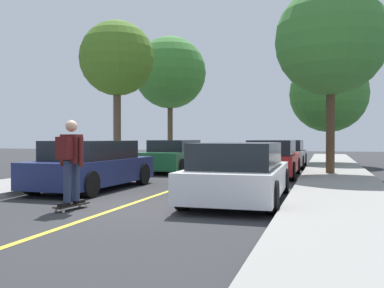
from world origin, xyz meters
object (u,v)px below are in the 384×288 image
at_px(parked_car_left_nearest, 93,165).
at_px(skateboarder, 70,157).
at_px(parked_car_right_nearest, 240,172).
at_px(street_tree_right_nearest, 331,41).
at_px(street_tree_right_near, 329,93).
at_px(skateboard, 72,205).
at_px(parked_car_right_near, 273,159).
at_px(parked_car_left_near, 174,156).
at_px(fire_hydrant, 101,164).
at_px(parked_car_right_far, 286,153).
at_px(street_tree_left_near, 170,73).
at_px(street_tree_left_nearest, 117,59).

bearing_deg(parked_car_left_nearest, skateboarder, -66.61).
relative_size(parked_car_right_nearest, street_tree_right_nearest, 0.67).
height_order(street_tree_right_near, skateboard, street_tree_right_near).
xyz_separation_m(street_tree_right_near, skateboarder, (-5.00, -16.32, -2.74)).
distance_m(parked_car_right_nearest, parked_car_right_near, 6.43).
xyz_separation_m(parked_car_right_near, skateboarder, (-2.96, -8.64, 0.39)).
bearing_deg(parked_car_left_near, fire_hydrant, -112.93).
relative_size(parked_car_left_nearest, parked_car_right_far, 0.98).
bearing_deg(skateboard, skateboarder, -98.10).
bearing_deg(fire_hydrant, parked_car_right_far, 53.95).
distance_m(parked_car_left_nearest, parked_car_right_far, 11.87).
height_order(parked_car_left_nearest, parked_car_right_nearest, parked_car_left_nearest).
distance_m(parked_car_left_nearest, street_tree_left_near, 12.60).
xyz_separation_m(parked_car_right_near, fire_hydrant, (-5.81, -2.45, -0.18)).
bearing_deg(skateboarder, parked_car_right_nearest, 36.74).
relative_size(parked_car_right_far, street_tree_left_near, 0.65).
height_order(parked_car_right_near, street_tree_right_near, street_tree_right_near).
bearing_deg(street_tree_left_near, street_tree_left_nearest, -90.00).
xyz_separation_m(parked_car_right_nearest, street_tree_left_nearest, (-6.35, 6.26, 4.03)).
relative_size(parked_car_right_near, street_tree_left_nearest, 0.73).
xyz_separation_m(street_tree_left_near, street_tree_right_near, (8.39, 1.57, -1.25)).
distance_m(parked_car_left_nearest, skateboarder, 3.40).
distance_m(parked_car_left_nearest, parked_car_right_nearest, 4.40).
bearing_deg(street_tree_right_near, street_tree_left_near, -169.40).
bearing_deg(parked_car_right_far, fire_hydrant, -126.05).
height_order(parked_car_left_near, street_tree_right_nearest, street_tree_right_nearest).
xyz_separation_m(street_tree_right_near, skateboard, (-5.00, -16.28, -3.71)).
distance_m(parked_car_right_near, street_tree_left_near, 9.84).
height_order(street_tree_right_nearest, fire_hydrant, street_tree_right_nearest).
bearing_deg(street_tree_right_nearest, street_tree_right_near, 90.00).
bearing_deg(fire_hydrant, skateboarder, -65.34).
bearing_deg(street_tree_right_nearest, street_tree_left_near, 146.26).
xyz_separation_m(parked_car_right_nearest, street_tree_right_near, (2.04, 14.10, 3.14)).
xyz_separation_m(parked_car_left_nearest, parked_car_left_near, (-0.00, 6.63, -0.00)).
height_order(parked_car_left_near, street_tree_left_near, street_tree_left_near).
height_order(parked_car_left_nearest, parked_car_right_near, parked_car_left_nearest).
bearing_deg(street_tree_right_near, parked_car_left_near, -133.95).
relative_size(parked_car_left_nearest, street_tree_left_nearest, 0.72).
height_order(parked_car_left_nearest, street_tree_left_near, street_tree_left_near).
bearing_deg(street_tree_right_nearest, parked_car_left_nearest, -136.40).
height_order(parked_car_right_nearest, street_tree_left_nearest, street_tree_left_nearest).
height_order(street_tree_left_near, skateboarder, street_tree_left_near).
height_order(parked_car_right_near, street_tree_left_near, street_tree_left_near).
distance_m(street_tree_left_near, street_tree_right_near, 8.62).
xyz_separation_m(parked_car_right_far, street_tree_right_near, (2.04, 2.15, 3.13)).
height_order(parked_car_left_near, parked_car_right_near, parked_car_right_near).
bearing_deg(parked_car_left_near, parked_car_right_near, -14.20).
relative_size(parked_car_left_nearest, street_tree_right_nearest, 0.64).
xyz_separation_m(parked_car_right_near, street_tree_left_nearest, (-6.35, -0.17, 4.03)).
relative_size(parked_car_left_nearest, skateboard, 5.11).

